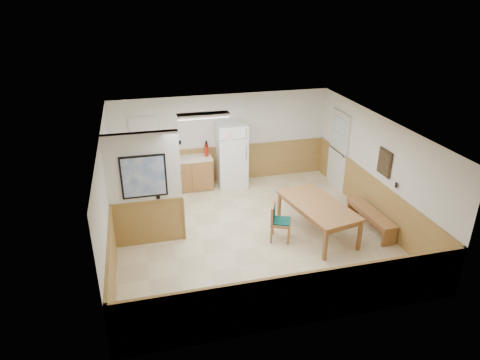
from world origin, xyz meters
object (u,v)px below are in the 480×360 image
object	(u,v)px
dining_bench	(371,215)
fire_extinguisher	(207,150)
refrigerator	(232,155)
soap_bottle	(149,158)
dining_chair	(277,219)
dining_table	(318,208)

from	to	relation	value
dining_bench	fire_extinguisher	world-z (taller)	fire_extinguisher
refrigerator	soap_bottle	distance (m)	2.22
dining_chair	fire_extinguisher	bearing A→B (deg)	131.75
dining_chair	soap_bottle	xyz separation A→B (m)	(-2.53, 3.01, 0.52)
dining_chair	dining_bench	bearing A→B (deg)	21.24
dining_bench	soap_bottle	world-z (taller)	soap_bottle
dining_table	dining_bench	distance (m)	1.33
refrigerator	dining_chair	bearing A→B (deg)	-82.53
refrigerator	soap_bottle	world-z (taller)	refrigerator
dining_chair	soap_bottle	world-z (taller)	soap_bottle
dining_table	soap_bottle	xyz separation A→B (m)	(-3.47, 3.02, 0.36)
refrigerator	dining_chair	xyz separation A→B (m)	(0.31, -3.00, -0.40)
refrigerator	dining_table	distance (m)	3.27
fire_extinguisher	refrigerator	bearing A→B (deg)	-7.00
dining_chair	refrigerator	bearing A→B (deg)	119.77
dining_table	dining_bench	bearing A→B (deg)	-15.34
soap_bottle	refrigerator	bearing A→B (deg)	-0.20
dining_table	refrigerator	bearing A→B (deg)	101.41
dining_table	dining_chair	world-z (taller)	dining_chair
refrigerator	dining_bench	bearing A→B (deg)	-49.25
dining_chair	soap_bottle	distance (m)	3.97
refrigerator	dining_table	bearing A→B (deg)	-65.92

